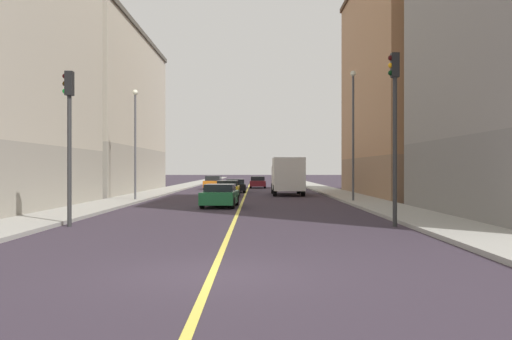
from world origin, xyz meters
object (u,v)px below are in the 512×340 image
at_px(traffic_light_left_near, 397,115).
at_px(street_lamp_left_near, 356,123).
at_px(car_maroon, 261,182).
at_px(traffic_light_right_near, 72,126).
at_px(street_lamp_right_near, 138,133).
at_px(car_green, 223,195).
at_px(car_orange, 216,183).
at_px(box_truck, 290,175).
at_px(building_right_midblock, 94,113).
at_px(car_black, 238,186).
at_px(building_left_mid, 423,84).
at_px(car_yellow, 230,189).

height_order(traffic_light_left_near, street_lamp_left_near, street_lamp_left_near).
bearing_deg(car_maroon, traffic_light_right_near, -99.29).
bearing_deg(car_maroon, street_lamp_right_near, -106.55).
height_order(street_lamp_left_near, car_green, street_lamp_left_near).
bearing_deg(traffic_light_left_near, traffic_light_right_near, 180.00).
relative_size(street_lamp_left_near, car_orange, 1.85).
bearing_deg(traffic_light_right_near, box_truck, 69.72).
bearing_deg(car_maroon, car_green, -93.89).
height_order(building_right_midblock, car_maroon, building_right_midblock).
bearing_deg(building_right_midblock, street_lamp_left_near, -36.37).
distance_m(car_black, car_orange, 8.96).
bearing_deg(street_lamp_left_near, car_maroon, 101.75).
xyz_separation_m(street_lamp_left_near, car_maroon, (-5.97, 28.72, -4.41)).
bearing_deg(car_maroon, building_right_midblock, -139.04).
xyz_separation_m(traffic_light_right_near, street_lamp_right_near, (-0.98, 16.36, 0.76)).
height_order(building_left_mid, car_maroon, building_left_mid).
distance_m(street_lamp_left_near, car_maroon, 29.66).
relative_size(street_lamp_left_near, car_maroon, 1.87).
height_order(traffic_light_left_near, car_black, traffic_light_left_near).
distance_m(car_orange, box_truck, 15.76).
relative_size(building_right_midblock, street_lamp_right_near, 3.53).
relative_size(traffic_light_left_near, car_green, 1.42).
bearing_deg(car_orange, car_green, -85.01).
bearing_deg(car_yellow, car_maroon, 83.28).
bearing_deg(building_left_mid, car_orange, 139.49).
distance_m(building_left_mid, car_orange, 24.74).
bearing_deg(building_right_midblock, box_truck, -15.13).
bearing_deg(traffic_light_left_near, street_lamp_right_near, 128.70).
height_order(car_green, car_black, car_green).
distance_m(street_lamp_right_near, car_maroon, 28.87).
xyz_separation_m(street_lamp_left_near, car_green, (-8.20, -4.01, -4.41)).
xyz_separation_m(traffic_light_left_near, car_green, (-7.18, 11.05, -3.50)).
relative_size(building_left_mid, box_truck, 2.80).
height_order(car_maroon, car_orange, car_orange).
xyz_separation_m(traffic_light_right_near, car_yellow, (4.75, 23.30, -3.14)).
relative_size(traffic_light_right_near, car_orange, 1.30).
bearing_deg(box_truck, street_lamp_right_near, -137.93).
xyz_separation_m(car_orange, box_truck, (7.14, -14.02, 0.93)).
bearing_deg(street_lamp_right_near, building_right_midblock, 116.16).
bearing_deg(street_lamp_left_near, box_truck, 108.31).
height_order(building_left_mid, traffic_light_left_near, building_left_mid).
bearing_deg(street_lamp_left_near, street_lamp_right_near, 174.76).
distance_m(car_black, box_truck, 7.15).
height_order(traffic_light_left_near, car_green, traffic_light_left_near).
height_order(street_lamp_left_near, car_orange, street_lamp_left_near).
bearing_deg(street_lamp_left_near, traffic_light_right_near, -131.10).
distance_m(building_right_midblock, box_truck, 19.04).
height_order(street_lamp_left_near, car_yellow, street_lamp_left_near).
bearing_deg(street_lamp_right_near, car_maroon, 73.45).
height_order(traffic_light_left_near, car_maroon, traffic_light_left_near).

